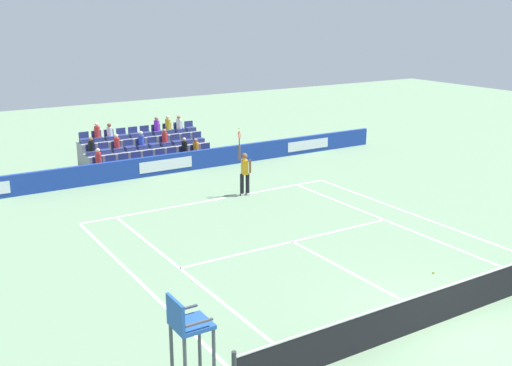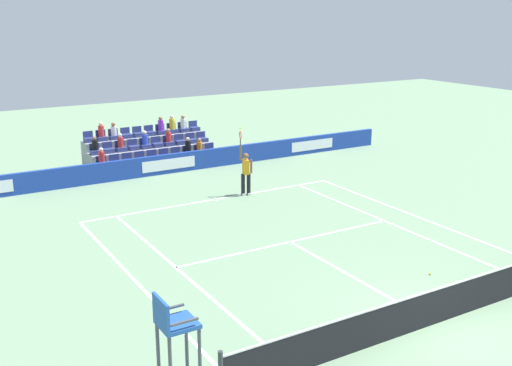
{
  "view_description": "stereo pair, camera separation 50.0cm",
  "coord_description": "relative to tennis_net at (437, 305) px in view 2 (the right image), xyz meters",
  "views": [
    {
      "loc": [
        11.15,
        9.15,
        7.45
      ],
      "look_at": [
        -0.7,
        -9.81,
        1.1
      ],
      "focal_mm": 43.16,
      "sensor_mm": 36.0,
      "label": 1
    },
    {
      "loc": [
        10.73,
        9.41,
        7.45
      ],
      "look_at": [
        -0.7,
        -9.81,
        1.1
      ],
      "focal_mm": 43.16,
      "sensor_mm": 36.0,
      "label": 2
    }
  ],
  "objects": [
    {
      "name": "sponsor_barrier",
      "position": [
        0.0,
        -16.69,
        -0.04
      ],
      "size": [
        24.68,
        0.22,
        0.91
      ],
      "color": "#193899",
      "rests_on": "ground"
    },
    {
      "name": "line_singles_sideline_right",
      "position": [
        -4.12,
        -5.95,
        -0.49
      ],
      "size": [
        0.1,
        11.89,
        0.01
      ],
      "primitive_type": "cube",
      "color": "white",
      "rests_on": "ground"
    },
    {
      "name": "line_singles_sideline_left",
      "position": [
        4.12,
        -5.95,
        -0.49
      ],
      "size": [
        0.1,
        11.89,
        0.01
      ],
      "primitive_type": "cube",
      "color": "white",
      "rests_on": "ground"
    },
    {
      "name": "line_doubles_sideline_left",
      "position": [
        5.49,
        -5.95,
        -0.49
      ],
      "size": [
        0.1,
        11.89,
        0.01
      ],
      "primitive_type": "cube",
      "color": "white",
      "rests_on": "ground"
    },
    {
      "name": "line_centre_mark",
      "position": [
        0.0,
        -11.79,
        -0.49
      ],
      "size": [
        0.1,
        0.2,
        0.01
      ],
      "primitive_type": "cube",
      "color": "white",
      "rests_on": "ground"
    },
    {
      "name": "tennis_net",
      "position": [
        0.0,
        0.0,
        0.0
      ],
      "size": [
        11.97,
        0.1,
        1.07
      ],
      "color": "#33383D",
      "rests_on": "ground"
    },
    {
      "name": "umpire_chair",
      "position": [
        6.76,
        -0.28,
        1.03
      ],
      "size": [
        0.7,
        0.7,
        2.34
      ],
      "color": "#474C54",
      "rests_on": "ground"
    },
    {
      "name": "stadium_stand",
      "position": [
        0.0,
        -19.0,
        0.07
      ],
      "size": [
        6.2,
        2.85,
        2.19
      ],
      "color": "gray",
      "rests_on": "ground"
    },
    {
      "name": "line_centre_service",
      "position": [
        0.0,
        -3.2,
        -0.49
      ],
      "size": [
        0.1,
        6.4,
        0.01
      ],
      "primitive_type": "cube",
      "color": "white",
      "rests_on": "ground"
    },
    {
      "name": "line_doubles_sideline_right",
      "position": [
        -5.49,
        -5.95,
        -0.49
      ],
      "size": [
        0.1,
        11.89,
        0.01
      ],
      "primitive_type": "cube",
      "color": "white",
      "rests_on": "ground"
    },
    {
      "name": "tennis_player",
      "position": [
        -1.39,
        -11.81,
        0.5
      ],
      "size": [
        0.51,
        0.42,
        2.85
      ],
      "color": "black",
      "rests_on": "ground"
    },
    {
      "name": "ground_plane",
      "position": [
        0.0,
        0.0,
        -0.49
      ],
      "size": [
        80.0,
        80.0,
        0.0
      ],
      "primitive_type": "plane",
      "color": "gray"
    },
    {
      "name": "line_baseline",
      "position": [
        0.0,
        -11.89,
        -0.49
      ],
      "size": [
        10.97,
        0.1,
        0.01
      ],
      "primitive_type": "cube",
      "color": "white",
      "rests_on": "ground"
    },
    {
      "name": "loose_tennis_ball",
      "position": [
        -2.03,
        -2.14,
        -0.46
      ],
      "size": [
        0.07,
        0.07,
        0.07
      ],
      "primitive_type": "sphere",
      "color": "#D1E533",
      "rests_on": "ground"
    },
    {
      "name": "line_service",
      "position": [
        0.0,
        -6.4,
        -0.49
      ],
      "size": [
        8.23,
        0.1,
        0.01
      ],
      "primitive_type": "cube",
      "color": "white",
      "rests_on": "ground"
    }
  ]
}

